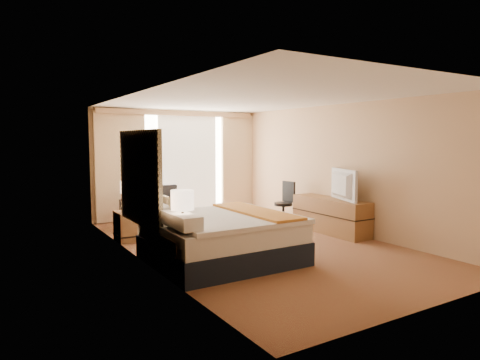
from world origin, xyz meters
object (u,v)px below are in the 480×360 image
nightstand_left (184,257)px  loveseat (154,212)px  lamp_right (128,188)px  television (339,185)px  bed (221,237)px  lamp_left (182,201)px  desk_chair (285,205)px  nightstand_right (129,226)px  floor_lamp (147,170)px  media_dresser (331,215)px

nightstand_left → loveseat: size_ratio=0.40×
lamp_right → television: television is taller
bed → lamp_left: lamp_left is taller
desk_chair → lamp_left: 4.22m
bed → desk_chair: size_ratio=2.22×
loveseat → desk_chair: (2.54, -1.45, 0.14)m
nightstand_left → lamp_right: bearing=89.7°
nightstand_right → loveseat: loveseat is taller
nightstand_right → lamp_right: 0.71m
nightstand_right → floor_lamp: bearing=54.2°
lamp_right → loveseat: bearing=51.5°
media_dresser → lamp_right: bearing=157.7°
floor_lamp → lamp_right: size_ratio=3.08×
media_dresser → lamp_right: 4.03m
floor_lamp → desk_chair: 3.12m
media_dresser → floor_lamp: (-2.98, 2.45, 0.88)m
media_dresser → desk_chair: desk_chair is taller
nightstand_right → lamp_left: (-0.02, -2.54, 0.78)m
bed → floor_lamp: (-0.09, 3.10, 0.85)m
nightstand_right → media_dresser: media_dresser is taller
bed → desk_chair: bearing=35.0°
nightstand_right → lamp_right: lamp_right is taller
television → lamp_right: bearing=83.9°
loveseat → lamp_right: (-0.91, -1.15, 0.71)m
television → nightstand_right: bearing=84.8°
bed → loveseat: (0.12, 3.30, -0.10)m
nightstand_right → lamp_right: bearing=76.7°
lamp_left → floor_lamp: bearing=78.1°
loveseat → desk_chair: bearing=-27.0°
nightstand_right → desk_chair: bearing=-4.0°
media_dresser → television: size_ratio=1.70×
nightstand_right → bed: (0.81, -2.10, 0.10)m
nightstand_right → television: television is taller
bed → loveseat: bearing=88.0°
nightstand_left → lamp_left: 0.78m
lamp_left → media_dresser: bearing=16.3°
media_dresser → floor_lamp: size_ratio=1.03×
media_dresser → desk_chair: size_ratio=1.89×
loveseat → lamp_right: size_ratio=2.46×
floor_lamp → desk_chair: size_ratio=1.83×
media_dresser → nightstand_right: bearing=158.6°
desk_chair → lamp_left: (-3.49, -2.30, 0.63)m
nightstand_right → floor_lamp: floor_lamp is taller
loveseat → desk_chair: desk_chair is taller
media_dresser → lamp_left: lamp_left is taller
lamp_left → lamp_right: size_ratio=1.16×
nightstand_left → floor_lamp: floor_lamp is taller
floor_lamp → television: size_ratio=1.65×
loveseat → lamp_right: lamp_right is taller
nightstand_right → bed: bed is taller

